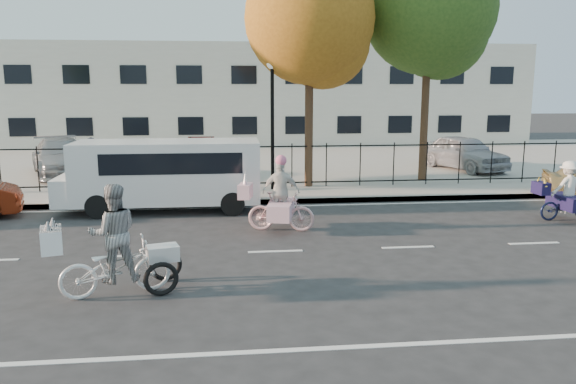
{
  "coord_description": "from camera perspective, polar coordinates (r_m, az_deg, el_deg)",
  "views": [
    {
      "loc": [
        -1.01,
        -11.81,
        3.57
      ],
      "look_at": [
        0.41,
        1.2,
        1.1
      ],
      "focal_mm": 35.0,
      "sensor_mm": 36.0,
      "label": 1
    }
  ],
  "objects": [
    {
      "name": "lot_car_a",
      "position": [
        23.67,
        -22.02,
        3.32
      ],
      "size": [
        3.59,
        5.24,
        1.41
      ],
      "primitive_type": "imported",
      "rotation": [
        0.0,
        0.0,
        0.37
      ],
      "color": "#96999D",
      "rests_on": "parking_lot"
    },
    {
      "name": "curb",
      "position": [
        17.25,
        -2.74,
        -1.02
      ],
      "size": [
        60.0,
        0.1,
        0.15
      ],
      "primitive_type": "cube",
      "color": "#A8A399",
      "rests_on": "ground"
    },
    {
      "name": "lot_car_c",
      "position": [
        21.94,
        -13.94,
        3.03
      ],
      "size": [
        2.35,
        3.97,
        1.24
      ],
      "primitive_type": "imported",
      "rotation": [
        0.0,
        0.0,
        0.3
      ],
      "color": "#4B4E52",
      "rests_on": "parking_lot"
    },
    {
      "name": "tree_mid",
      "position": [
        19.5,
        2.61,
        16.5
      ],
      "size": [
        4.32,
        4.32,
        7.93
      ],
      "color": "#442D1D",
      "rests_on": "ground"
    },
    {
      "name": "lot_car_d",
      "position": [
        24.53,
        17.44,
        3.87
      ],
      "size": [
        2.83,
        4.53,
        1.44
      ],
      "primitive_type": "imported",
      "rotation": [
        0.0,
        0.0,
        0.29
      ],
      "color": "#A0A1A8",
      "rests_on": "parking_lot"
    },
    {
      "name": "parking_lot",
      "position": [
        27.06,
        -4.04,
        3.23
      ],
      "size": [
        60.0,
        15.6,
        0.15
      ],
      "primitive_type": "cube",
      "color": "#A8A399",
      "rests_on": "ground"
    },
    {
      "name": "zebra_trike",
      "position": [
        10.15,
        -17.17,
        -5.91
      ],
      "size": [
        2.28,
        1.34,
        1.96
      ],
      "rotation": [
        0.0,
        0.0,
        1.85
      ],
      "color": "white",
      "rests_on": "ground"
    },
    {
      "name": "unicorn_bike",
      "position": [
        13.96,
        -0.84,
        -1.14
      ],
      "size": [
        1.95,
        1.39,
        1.92
      ],
      "rotation": [
        0.0,
        0.0,
        1.35
      ],
      "color": "beige",
      "rests_on": "ground"
    },
    {
      "name": "pedestrian",
      "position": [
        19.28,
        -19.26,
        2.6
      ],
      "size": [
        0.67,
        0.45,
        1.82
      ],
      "primitive_type": "imported",
      "rotation": [
        0.0,
        0.0,
        3.12
      ],
      "color": "black",
      "rests_on": "sidewalk"
    },
    {
      "name": "tree_east",
      "position": [
        21.52,
        14.46,
        17.08
      ],
      "size": [
        4.74,
        4.74,
        8.69
      ],
      "color": "#442D1D",
      "rests_on": "ground"
    },
    {
      "name": "ground",
      "position": [
        12.38,
        -1.3,
        -6.07
      ],
      "size": [
        120.0,
        120.0,
        0.0
      ],
      "primitive_type": "plane",
      "color": "#333334"
    },
    {
      "name": "building",
      "position": [
        36.83,
        -4.72,
        9.76
      ],
      "size": [
        34.0,
        10.0,
        6.0
      ],
      "primitive_type": "cube",
      "color": "silver",
      "rests_on": "ground"
    },
    {
      "name": "iron_fence",
      "position": [
        19.23,
        -3.16,
        2.68
      ],
      "size": [
        58.0,
        0.06,
        1.5
      ],
      "primitive_type": null,
      "color": "black",
      "rests_on": "sidewalk"
    },
    {
      "name": "street_sign",
      "position": [
        18.76,
        -8.77,
        3.97
      ],
      "size": [
        0.85,
        0.06,
        1.8
      ],
      "color": "black",
      "rests_on": "sidewalk"
    },
    {
      "name": "bull_bike",
      "position": [
        16.9,
        26.45,
        -0.41
      ],
      "size": [
        1.74,
        1.2,
        1.62
      ],
      "rotation": [
        0.0,
        0.0,
        1.63
      ],
      "color": "black",
      "rests_on": "ground"
    },
    {
      "name": "road_markings",
      "position": [
        12.38,
        -1.3,
        -6.05
      ],
      "size": [
        60.0,
        9.52,
        0.01
      ],
      "primitive_type": null,
      "color": "silver",
      "rests_on": "ground"
    },
    {
      "name": "sidewalk",
      "position": [
        18.28,
        -2.94,
        -0.35
      ],
      "size": [
        60.0,
        2.2,
        0.15
      ],
      "primitive_type": "cube",
      "color": "#A8A399",
      "rests_on": "ground"
    },
    {
      "name": "white_van",
      "position": [
        16.6,
        -12.44,
        1.94
      ],
      "size": [
        5.71,
        1.95,
        2.03
      ],
      "rotation": [
        0.0,
        0.0,
        -0.0
      ],
      "color": "white",
      "rests_on": "ground"
    },
    {
      "name": "lamppost",
      "position": [
        18.68,
        -1.61,
        9.27
      ],
      "size": [
        0.36,
        0.36,
        4.33
      ],
      "color": "black",
      "rests_on": "sidewalk"
    }
  ]
}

